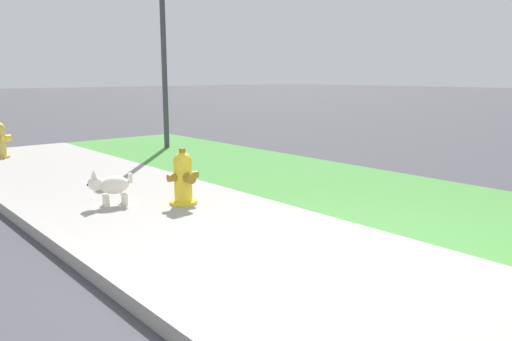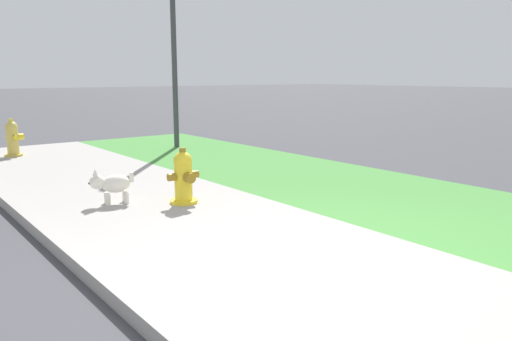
# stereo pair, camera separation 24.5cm
# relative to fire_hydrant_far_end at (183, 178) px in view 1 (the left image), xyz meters

# --- Properties ---
(ground_plane) EXTENTS (120.00, 120.00, 0.00)m
(ground_plane) POSITION_rel_fire_hydrant_far_end_xyz_m (2.57, -0.35, -0.32)
(ground_plane) COLOR #424247
(sidewalk_pavement) EXTENTS (18.00, 2.52, 0.01)m
(sidewalk_pavement) POSITION_rel_fire_hydrant_far_end_xyz_m (2.57, -0.35, -0.32)
(sidewalk_pavement) COLOR #9E9993
(sidewalk_pavement) RESTS_ON ground
(grass_verge) EXTENTS (18.00, 2.73, 0.01)m
(grass_verge) POSITION_rel_fire_hydrant_far_end_xyz_m (2.57, 2.28, -0.32)
(grass_verge) COLOR #47893D
(grass_verge) RESTS_ON ground
(street_curb) EXTENTS (18.00, 0.16, 0.12)m
(street_curb) POSITION_rel_fire_hydrant_far_end_xyz_m (2.57, -1.68, -0.26)
(street_curb) COLOR #9E9993
(street_curb) RESTS_ON ground
(fire_hydrant_far_end) EXTENTS (0.37, 0.39, 0.68)m
(fire_hydrant_far_end) POSITION_rel_fire_hydrant_far_end_xyz_m (0.00, 0.00, 0.00)
(fire_hydrant_far_end) COLOR yellow
(fire_hydrant_far_end) RESTS_ON ground
(fire_hydrant_by_grass_verge) EXTENTS (0.40, 0.37, 0.71)m
(fire_hydrant_by_grass_verge) POSITION_rel_fire_hydrant_far_end_xyz_m (-5.07, -0.74, 0.02)
(fire_hydrant_by_grass_verge) COLOR gold
(fire_hydrant_by_grass_verge) RESTS_ON ground
(small_white_dog) EXTENTS (0.29, 0.51, 0.44)m
(small_white_dog) POSITION_rel_fire_hydrant_far_end_xyz_m (-0.50, -0.69, -0.07)
(small_white_dog) COLOR silver
(small_white_dog) RESTS_ON ground
(street_lamp) EXTENTS (0.32, 0.32, 4.44)m
(street_lamp) POSITION_rel_fire_hydrant_far_end_xyz_m (-4.27, 2.30, 2.63)
(street_lamp) COLOR #3D3D42
(street_lamp) RESTS_ON ground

